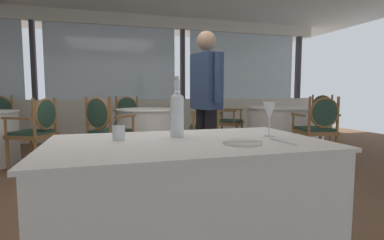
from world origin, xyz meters
name	(u,v)px	position (x,y,z in m)	size (l,w,h in m)	color
ground_plane	(124,195)	(0.00, 0.00, 0.00)	(12.35, 12.35, 0.00)	brown
window_wall_far	(114,90)	(0.00, 3.51, 1.05)	(9.50, 0.14, 2.61)	silver
foreground_table	(187,208)	(0.27, -1.36, 0.37)	(1.43, 0.85, 0.74)	white
side_plate	(243,143)	(0.51, -1.53, 0.74)	(0.19, 0.19, 0.01)	silver
butter_knife	(243,142)	(0.51, -1.53, 0.75)	(0.20, 0.02, 0.00)	silver
dinner_fork	(283,142)	(0.73, -1.55, 0.74)	(0.20, 0.02, 0.00)	silver
water_bottle	(177,112)	(0.25, -1.21, 0.88)	(0.08, 0.08, 0.35)	white
wine_glass	(269,112)	(0.76, -1.35, 0.88)	(0.08, 0.08, 0.20)	white
water_tumbler	(119,133)	(-0.07, -1.24, 0.78)	(0.07, 0.07, 0.08)	white
background_table_0	(150,132)	(0.49, 1.72, 0.37)	(1.02, 1.02, 0.74)	white
dining_chair_0_0	(209,122)	(1.40, 1.48, 0.53)	(0.56, 0.61, 0.91)	olive
dining_chair_0_1	(129,117)	(0.25, 2.62, 0.54)	(0.61, 0.57, 0.93)	olive
dining_chair_0_2	(105,126)	(-0.16, 1.05, 0.56)	(0.66, 0.66, 0.94)	olive
dining_chair_1_1	(38,127)	(-1.00, 1.30, 0.55)	(0.62, 0.64, 0.92)	olive
background_table_2	(284,128)	(2.83, 1.58, 0.37)	(1.32, 1.32, 0.74)	white
dining_chair_2_0	(224,116)	(1.98, 2.28, 0.55)	(0.65, 0.66, 0.96)	olive
dining_chair_2_1	(319,125)	(2.65, 0.51, 0.55)	(0.59, 0.53, 0.94)	olive
dining_chair_2_2	(319,115)	(3.85, 1.97, 0.55)	(0.59, 0.63, 0.95)	olive
diner_person_0	(206,97)	(0.92, 0.23, 0.94)	(0.29, 0.51, 1.65)	black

